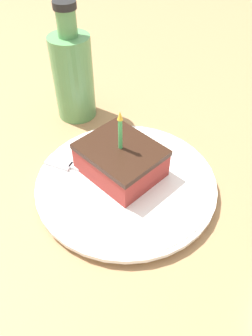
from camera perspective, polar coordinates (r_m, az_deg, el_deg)
The scene contains 5 objects.
ground_plane at distance 0.56m, azimuth -3.02°, elevation -3.79°, with size 2.40×2.40×0.04m.
plate at distance 0.53m, azimuth 0.00°, elevation -2.61°, with size 0.29×0.29×0.02m.
cake_slice at distance 0.52m, azimuth -0.92°, elevation 1.46°, with size 0.10×0.12×0.12m.
fork at distance 0.54m, azimuth -7.06°, elevation -0.43°, with size 0.08×0.16×0.00m.
bottle at distance 0.65m, azimuth -9.21°, elevation 15.78°, with size 0.08×0.08×0.22m.
Camera 1 is at (0.24, 0.28, 0.40)m, focal length 35.00 mm.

